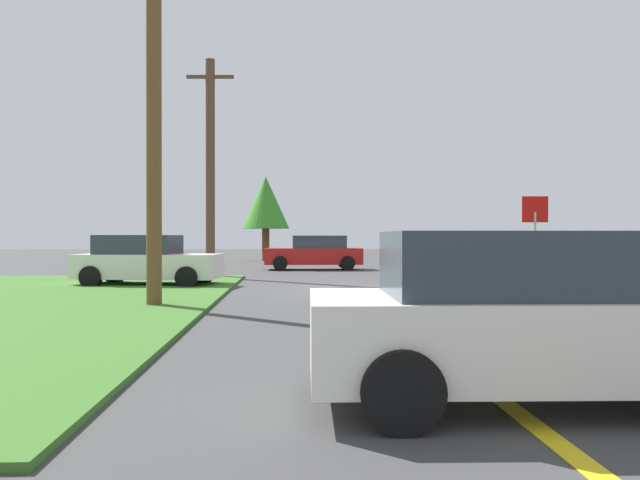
{
  "coord_description": "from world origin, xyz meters",
  "views": [
    {
      "loc": [
        -2.03,
        -18.18,
        1.57
      ],
      "look_at": [
        -0.88,
        4.93,
        1.44
      ],
      "focal_mm": 34.81,
      "sensor_mm": 36.0,
      "label": 1
    }
  ],
  "objects_px": {
    "car_approaching_junction": "(315,253)",
    "utility_pole_mid": "(210,166)",
    "stop_sign": "(535,226)",
    "oak_tree_left": "(266,203)",
    "utility_pole_near": "(154,123)",
    "car_behind_on_main_road": "(544,318)",
    "parked_car_near_building": "(146,261)"
  },
  "relations": [
    {
      "from": "car_approaching_junction",
      "to": "utility_pole_mid",
      "type": "xyz_separation_m",
      "value": [
        -4.23,
        -5.55,
        3.45
      ]
    },
    {
      "from": "stop_sign",
      "to": "oak_tree_left",
      "type": "bearing_deg",
      "value": -67.76
    },
    {
      "from": "stop_sign",
      "to": "utility_pole_near",
      "type": "xyz_separation_m",
      "value": [
        -9.75,
        -2.94,
        2.21
      ]
    },
    {
      "from": "car_behind_on_main_road",
      "to": "utility_pole_mid",
      "type": "distance_m",
      "value": 19.27
    },
    {
      "from": "car_approaching_junction",
      "to": "car_behind_on_main_road",
      "type": "bearing_deg",
      "value": 92.77
    },
    {
      "from": "stop_sign",
      "to": "car_behind_on_main_road",
      "type": "bearing_deg",
      "value": 71.12
    },
    {
      "from": "utility_pole_near",
      "to": "parked_car_near_building",
      "type": "bearing_deg",
      "value": 104.42
    },
    {
      "from": "stop_sign",
      "to": "utility_pole_near",
      "type": "bearing_deg",
      "value": 19.54
    },
    {
      "from": "oak_tree_left",
      "to": "stop_sign",
      "type": "bearing_deg",
      "value": -70.5
    },
    {
      "from": "car_behind_on_main_road",
      "to": "utility_pole_near",
      "type": "distance_m",
      "value": 10.27
    },
    {
      "from": "parked_car_near_building",
      "to": "utility_pole_near",
      "type": "relative_size",
      "value": 0.58
    },
    {
      "from": "stop_sign",
      "to": "utility_pole_mid",
      "type": "xyz_separation_m",
      "value": [
        -9.79,
        7.11,
        2.38
      ]
    },
    {
      "from": "utility_pole_near",
      "to": "oak_tree_left",
      "type": "height_order",
      "value": "utility_pole_near"
    },
    {
      "from": "car_behind_on_main_road",
      "to": "oak_tree_left",
      "type": "bearing_deg",
      "value": 98.05
    },
    {
      "from": "car_behind_on_main_road",
      "to": "utility_pole_mid",
      "type": "relative_size",
      "value": 0.55
    },
    {
      "from": "car_approaching_junction",
      "to": "stop_sign",
      "type": "bearing_deg",
      "value": 113.63
    },
    {
      "from": "car_behind_on_main_road",
      "to": "utility_pole_near",
      "type": "xyz_separation_m",
      "value": [
        -5.36,
        8.12,
        3.28
      ]
    },
    {
      "from": "car_behind_on_main_road",
      "to": "car_approaching_junction",
      "type": "bearing_deg",
      "value": 94.41
    },
    {
      "from": "utility_pole_mid",
      "to": "car_approaching_junction",
      "type": "bearing_deg",
      "value": 52.69
    },
    {
      "from": "car_approaching_junction",
      "to": "utility_pole_near",
      "type": "xyz_separation_m",
      "value": [
        -4.19,
        -15.61,
        3.28
      ]
    },
    {
      "from": "utility_pole_near",
      "to": "oak_tree_left",
      "type": "xyz_separation_m",
      "value": [
        1.46,
        26.35,
        -0.34
      ]
    },
    {
      "from": "car_approaching_junction",
      "to": "parked_car_near_building",
      "type": "bearing_deg",
      "value": 59.19
    },
    {
      "from": "car_approaching_junction",
      "to": "car_behind_on_main_road",
      "type": "height_order",
      "value": "same"
    },
    {
      "from": "car_approaching_junction",
      "to": "car_behind_on_main_road",
      "type": "distance_m",
      "value": 23.76
    },
    {
      "from": "car_behind_on_main_road",
      "to": "utility_pole_mid",
      "type": "height_order",
      "value": "utility_pole_mid"
    },
    {
      "from": "stop_sign",
      "to": "parked_car_near_building",
      "type": "distance_m",
      "value": 11.73
    },
    {
      "from": "stop_sign",
      "to": "parked_car_near_building",
      "type": "relative_size",
      "value": 0.58
    },
    {
      "from": "utility_pole_near",
      "to": "utility_pole_mid",
      "type": "xyz_separation_m",
      "value": [
        -0.04,
        10.06,
        0.17
      ]
    },
    {
      "from": "stop_sign",
      "to": "parked_car_near_building",
      "type": "xyz_separation_m",
      "value": [
        -11.28,
        3.04,
        -1.07
      ]
    },
    {
      "from": "utility_pole_mid",
      "to": "oak_tree_left",
      "type": "relative_size",
      "value": 1.53
    },
    {
      "from": "oak_tree_left",
      "to": "car_approaching_junction",
      "type": "bearing_deg",
      "value": -75.72
    },
    {
      "from": "utility_pole_near",
      "to": "stop_sign",
      "type": "bearing_deg",
      "value": 16.8
    }
  ]
}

